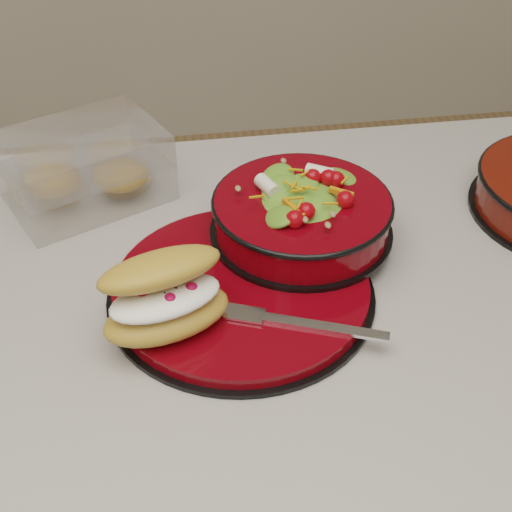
{
  "coord_description": "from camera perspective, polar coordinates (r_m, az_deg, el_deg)",
  "views": [
    {
      "loc": [
        -0.06,
        -0.59,
        1.45
      ],
      "look_at": [
        0.03,
        0.03,
        0.94
      ],
      "focal_mm": 50.0,
      "sensor_mm": 36.0,
      "label": 1
    }
  ],
  "objects": [
    {
      "name": "pastry_box",
      "position": [
        0.98,
        -13.57,
        6.85
      ],
      "size": [
        0.24,
        0.22,
        0.09
      ],
      "rotation": [
        0.0,
        0.0,
        0.44
      ],
      "color": "white",
      "rests_on": "island_counter"
    },
    {
      "name": "croissant",
      "position": [
        0.73,
        -7.28,
        -3.18
      ],
      "size": [
        0.15,
        0.12,
        0.08
      ],
      "rotation": [
        0.0,
        0.0,
        0.3
      ],
      "color": "#C18A3B",
      "rests_on": "dinner_plate"
    },
    {
      "name": "dinner_plate",
      "position": [
        0.81,
        -1.12,
        -2.68
      ],
      "size": [
        0.3,
        0.3,
        0.02
      ],
      "rotation": [
        0.0,
        0.0,
        -0.34
      ],
      "color": "black",
      "rests_on": "island_counter"
    },
    {
      "name": "fork",
      "position": [
        0.75,
        3.51,
        -5.36
      ],
      "size": [
        0.17,
        0.08,
        0.0
      ],
      "rotation": [
        0.0,
        0.0,
        1.19
      ],
      "color": "silver",
      "rests_on": "dinner_plate"
    },
    {
      "name": "salad_bowl",
      "position": [
        0.86,
        3.7,
        3.74
      ],
      "size": [
        0.22,
        0.22,
        0.09
      ],
      "rotation": [
        0.0,
        0.0,
        -0.39
      ],
      "color": "black",
      "rests_on": "dinner_plate"
    }
  ]
}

